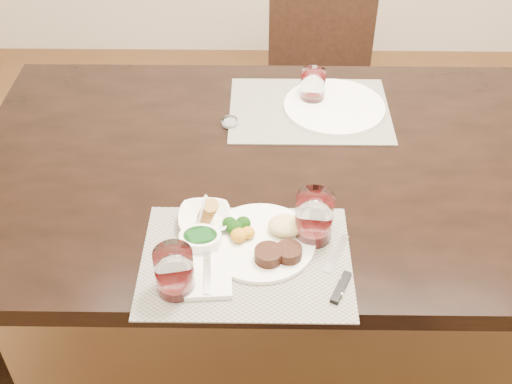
{
  "coord_description": "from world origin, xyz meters",
  "views": [
    {
      "loc": [
        -0.23,
        -1.32,
        1.78
      ],
      "look_at": [
        -0.24,
        -0.2,
        0.82
      ],
      "focal_mm": 45.0,
      "sensor_mm": 36.0,
      "label": 1
    }
  ],
  "objects_px": {
    "dinner_plate": "(266,240)",
    "cracker_bowl": "(204,218)",
    "far_plate": "(334,107)",
    "chair_far": "(321,66)",
    "steak_knife": "(340,279)",
    "wine_glass_near": "(314,219)"
  },
  "relations": [
    {
      "from": "dinner_plate",
      "to": "far_plate",
      "type": "height_order",
      "value": "dinner_plate"
    },
    {
      "from": "cracker_bowl",
      "to": "chair_far",
      "type": "bearing_deg",
      "value": 72.8
    },
    {
      "from": "dinner_plate",
      "to": "far_plate",
      "type": "xyz_separation_m",
      "value": [
        0.2,
        0.55,
        -0.01
      ]
    },
    {
      "from": "chair_far",
      "to": "cracker_bowl",
      "type": "distance_m",
      "value": 1.26
    },
    {
      "from": "steak_knife",
      "to": "far_plate",
      "type": "distance_m",
      "value": 0.66
    },
    {
      "from": "dinner_plate",
      "to": "chair_far",
      "type": "bearing_deg",
      "value": 55.15
    },
    {
      "from": "wine_glass_near",
      "to": "far_plate",
      "type": "height_order",
      "value": "wine_glass_near"
    },
    {
      "from": "chair_far",
      "to": "wine_glass_near",
      "type": "bearing_deg",
      "value": -95.42
    },
    {
      "from": "chair_far",
      "to": "dinner_plate",
      "type": "height_order",
      "value": "chair_far"
    },
    {
      "from": "cracker_bowl",
      "to": "wine_glass_near",
      "type": "distance_m",
      "value": 0.25
    },
    {
      "from": "steak_knife",
      "to": "cracker_bowl",
      "type": "relative_size",
      "value": 1.68
    },
    {
      "from": "cracker_bowl",
      "to": "steak_knife",
      "type": "bearing_deg",
      "value": -29.8
    },
    {
      "from": "dinner_plate",
      "to": "cracker_bowl",
      "type": "xyz_separation_m",
      "value": [
        -0.14,
        0.07,
        0.0
      ]
    },
    {
      "from": "chair_far",
      "to": "cracker_bowl",
      "type": "xyz_separation_m",
      "value": [
        -0.36,
        -1.17,
        0.27
      ]
    },
    {
      "from": "cracker_bowl",
      "to": "wine_glass_near",
      "type": "bearing_deg",
      "value": -8.8
    },
    {
      "from": "chair_far",
      "to": "cracker_bowl",
      "type": "height_order",
      "value": "chair_far"
    },
    {
      "from": "cracker_bowl",
      "to": "wine_glass_near",
      "type": "height_order",
      "value": "wine_glass_near"
    },
    {
      "from": "dinner_plate",
      "to": "wine_glass_near",
      "type": "bearing_deg",
      "value": -9.89
    },
    {
      "from": "dinner_plate",
      "to": "cracker_bowl",
      "type": "distance_m",
      "value": 0.16
    },
    {
      "from": "far_plate",
      "to": "cracker_bowl",
      "type": "bearing_deg",
      "value": -124.81
    },
    {
      "from": "chair_far",
      "to": "steak_knife",
      "type": "relative_size",
      "value": 4.39
    },
    {
      "from": "dinner_plate",
      "to": "far_plate",
      "type": "relative_size",
      "value": 0.85
    }
  ]
}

